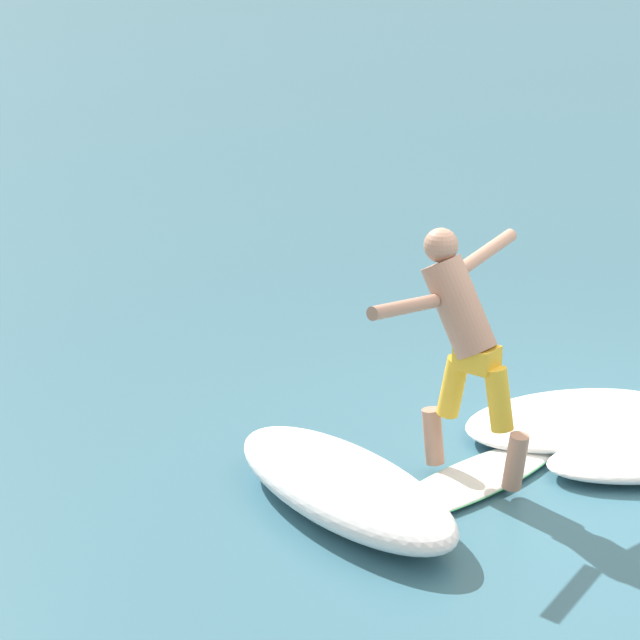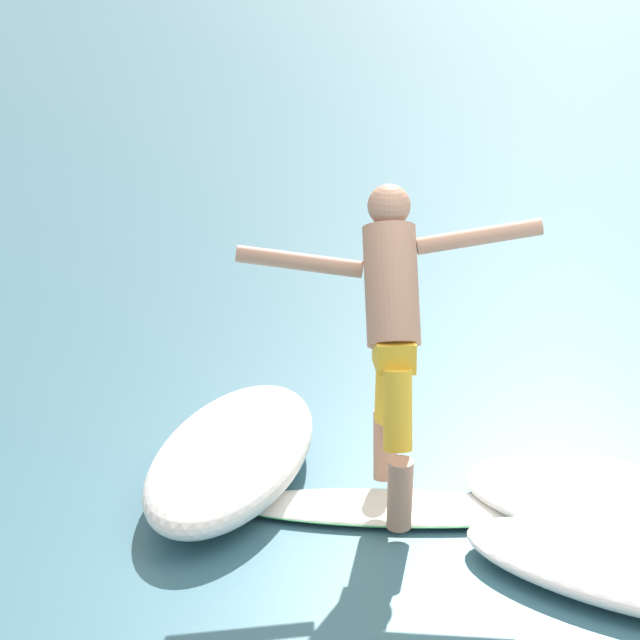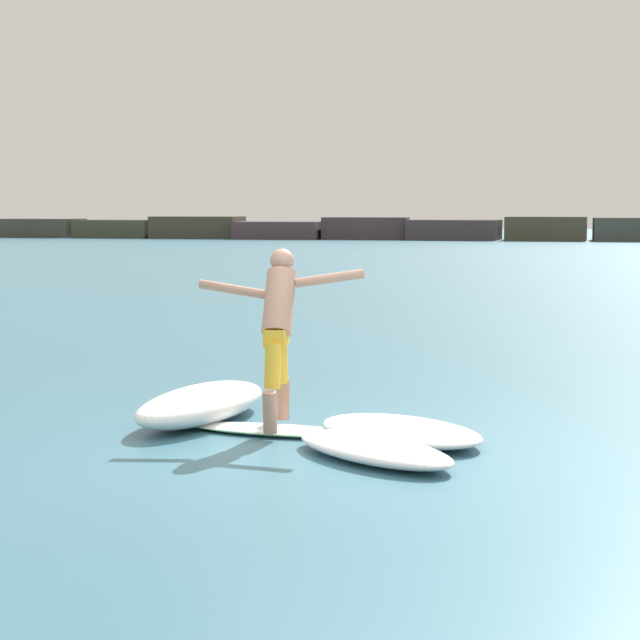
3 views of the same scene
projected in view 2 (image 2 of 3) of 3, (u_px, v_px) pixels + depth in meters
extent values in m
plane|color=#3A6C7F|center=(529.00, 569.00, 7.47)|extent=(200.00, 200.00, 0.00)
ellipsoid|color=white|center=(392.00, 508.00, 8.06)|extent=(1.78, 0.60, 0.07)
ellipsoid|color=white|center=(560.00, 513.00, 8.00)|extent=(0.26, 0.28, 0.06)
ellipsoid|color=#339E56|center=(392.00, 508.00, 8.06)|extent=(1.79, 0.62, 0.03)
cone|color=black|center=(258.00, 521.00, 8.14)|extent=(0.05, 0.05, 0.14)
cone|color=black|center=(278.00, 532.00, 8.01)|extent=(0.05, 0.05, 0.14)
cone|color=black|center=(283.00, 511.00, 8.25)|extent=(0.05, 0.05, 0.14)
cylinder|color=tan|center=(385.00, 445.00, 8.29)|extent=(0.14, 0.18, 0.40)
cylinder|color=gold|center=(389.00, 386.00, 8.03)|extent=(0.16, 0.23, 0.44)
cylinder|color=tan|center=(400.00, 494.00, 7.68)|extent=(0.14, 0.18, 0.40)
cylinder|color=gold|center=(398.00, 410.00, 7.70)|extent=(0.16, 0.23, 0.44)
cube|color=gold|center=(394.00, 353.00, 7.79)|extent=(0.22, 0.27, 0.16)
cylinder|color=tan|center=(391.00, 286.00, 7.83)|extent=(0.31, 0.56, 0.69)
sphere|color=tan|center=(389.00, 206.00, 7.86)|extent=(0.23, 0.23, 0.23)
cylinder|color=tan|center=(299.00, 262.00, 7.87)|extent=(0.67, 0.13, 0.20)
cylinder|color=tan|center=(479.00, 236.00, 7.90)|extent=(0.67, 0.13, 0.20)
ellipsoid|color=white|center=(624.00, 571.00, 7.26)|extent=(1.79, 1.58, 0.18)
ellipsoid|color=white|center=(232.00, 456.00, 8.37)|extent=(1.23, 2.16, 0.36)
ellipsoid|color=white|center=(616.00, 502.00, 8.00)|extent=(1.95, 1.71, 0.19)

